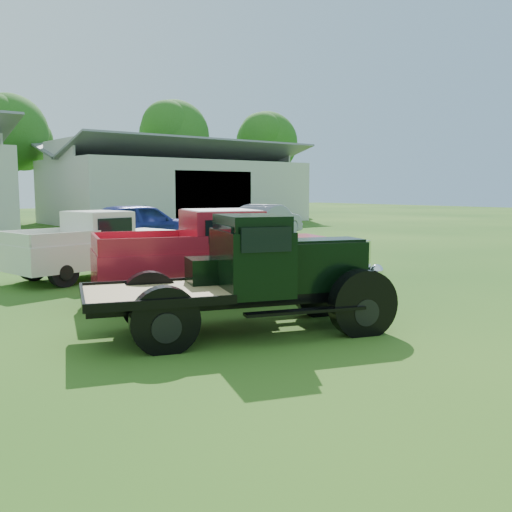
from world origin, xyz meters
TOP-DOWN VIEW (x-y plane):
  - ground at (0.00, 0.00)m, footprint 120.00×120.00m
  - shed_right at (14.00, 27.00)m, footprint 16.80×9.20m
  - tree_c at (5.00, 33.00)m, footprint 5.40×5.40m
  - tree_d at (18.00, 34.00)m, footprint 6.00×6.00m
  - tree_e at (26.00, 32.00)m, footprint 5.70×5.70m
  - vintage_flatbed at (-0.69, 0.35)m, footprint 4.94×3.30m
  - red_pickup at (0.55, 2.93)m, footprint 5.35×3.44m
  - white_pickup at (-0.25, 7.08)m, footprint 4.67×2.48m
  - misc_car_blue at (4.29, 13.46)m, footprint 5.05×2.13m
  - misc_car_grey at (10.93, 13.76)m, footprint 4.81×3.28m

SIDE VIEW (x-z plane):
  - ground at x=0.00m, z-range 0.00..0.00m
  - misc_car_grey at x=10.93m, z-range 0.00..1.50m
  - white_pickup at x=-0.25m, z-range 0.00..1.63m
  - misc_car_blue at x=4.29m, z-range 0.00..1.70m
  - vintage_flatbed at x=-0.69m, z-range 0.00..1.82m
  - red_pickup at x=0.55m, z-range 0.00..1.82m
  - shed_right at x=14.00m, z-range 0.00..5.20m
  - tree_c at x=5.00m, z-range 0.00..9.00m
  - tree_e at x=26.00m, z-range 0.00..9.50m
  - tree_d at x=18.00m, z-range 0.00..10.00m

